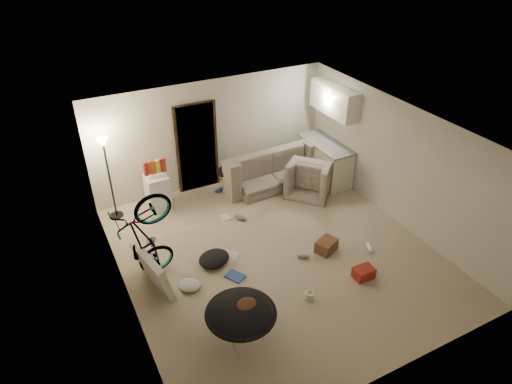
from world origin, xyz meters
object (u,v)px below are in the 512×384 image
armchair (312,179)px  bicycle (148,257)px  tv_box (152,270)px  floor_lamp (106,161)px  mini_fridge (158,192)px  saucer_chair (241,318)px  juicer (309,295)px  kitchen_counter (324,161)px  drink_case_b (364,273)px  sofa (266,169)px  drink_case_a (326,246)px

armchair → bicycle: size_ratio=0.52×
tv_box → floor_lamp: bearing=81.3°
mini_fridge → saucer_chair: 4.05m
juicer → mini_fridge: bearing=110.0°
kitchen_counter → drink_case_b: kitchen_counter is taller
sofa → armchair: 1.10m
armchair → mini_fridge: bearing=33.2°
floor_lamp → sofa: floor_lamp is taller
kitchen_counter → juicer: bearing=-127.7°
bicycle → juicer: bearing=-130.5°
sofa → bicycle: (-3.40, -2.03, 0.14)m
floor_lamp → kitchen_counter: (4.83, -0.65, -0.87)m
mini_fridge → juicer: (1.39, -3.83, -0.30)m
tv_box → juicer: bearing=-45.4°
kitchen_counter → drink_case_a: bearing=-123.3°
kitchen_counter → tv_box: bearing=-159.4°
mini_fridge → drink_case_a: size_ratio=1.90×
kitchen_counter → mini_fridge: (-3.92, 0.55, -0.05)m
mini_fridge → drink_case_a: mini_fridge is taller
sofa → mini_fridge: bearing=-4.7°
bicycle → mini_fridge: size_ratio=2.34×
sofa → saucer_chair: saucer_chair is taller
armchair → tv_box: bearing=67.4°
mini_fridge → saucer_chair: mini_fridge is taller
armchair → drink_case_a: (-0.95, -1.98, -0.19)m
mini_fridge → saucer_chair: bearing=-91.4°
tv_box → drink_case_a: size_ratio=2.57×
drink_case_a → drink_case_b: drink_case_a is taller
tv_box → saucer_chair: bearing=-75.1°
drink_case_b → saucer_chair: bearing=-173.2°
sofa → armchair: bearing=129.5°
floor_lamp → mini_fridge: floor_lamp is taller
saucer_chair → drink_case_b: bearing=5.5°
floor_lamp → juicer: floor_lamp is taller
saucer_chair → juicer: bearing=9.4°
saucer_chair → drink_case_a: bearing=26.2°
mini_fridge → saucer_chair: size_ratio=0.73×
tv_box → drink_case_a: (3.19, -0.57, -0.23)m
saucer_chair → armchair: bearing=43.5°
floor_lamp → drink_case_a: floor_lamp is taller
armchair → saucer_chair: size_ratio=0.90×
floor_lamp → drink_case_a: bearing=-42.3°
bicycle → tv_box: (0.00, -0.20, -0.13)m
sofa → saucer_chair: bearing=54.6°
saucer_chair → drink_case_a: size_ratio=2.60×
mini_fridge → juicer: size_ratio=3.52×
drink_case_a → bicycle: bearing=143.0°
floor_lamp → sofa: bearing=-3.3°
sofa → drink_case_a: sofa is taller
sofa → mini_fridge: 2.59m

